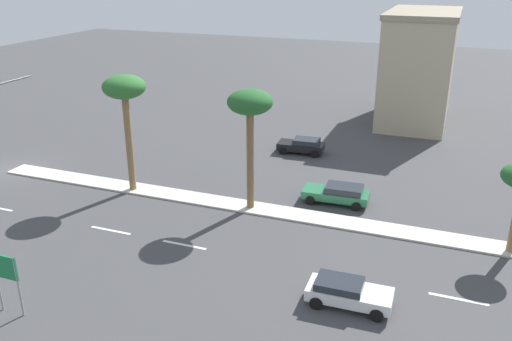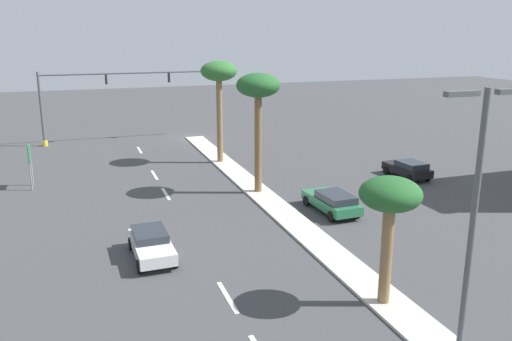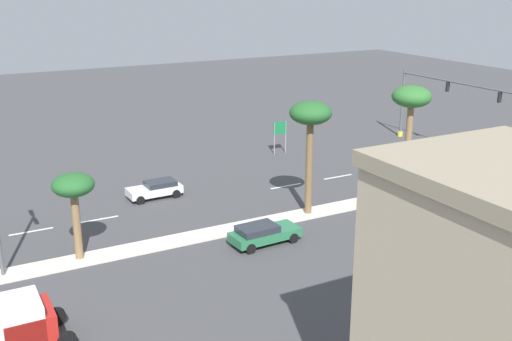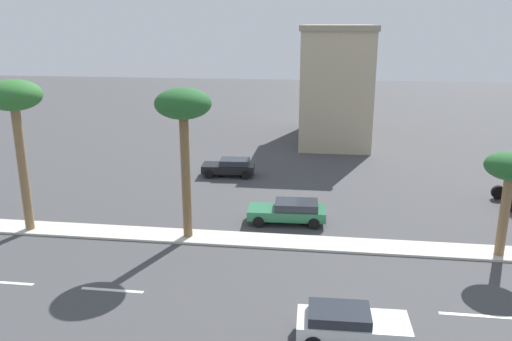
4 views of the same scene
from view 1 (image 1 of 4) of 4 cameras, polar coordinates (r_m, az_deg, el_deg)
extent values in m
plane|color=#424244|center=(34.12, 13.63, -6.18)|extent=(160.00, 160.00, 0.00)
cube|color=silver|center=(34.34, -15.12, -6.14)|extent=(0.20, 2.80, 0.01)
cube|color=silver|center=(31.86, -7.61, -7.81)|extent=(0.20, 2.80, 0.01)
cube|color=silver|center=(28.79, 20.64, -12.62)|extent=(0.20, 2.80, 0.01)
cylinder|color=gray|center=(27.36, -23.83, -11.25)|extent=(0.10, 0.10, 3.06)
cube|color=#19723F|center=(27.30, -25.07, -9.25)|extent=(0.08, 1.37, 1.19)
cube|color=tan|center=(57.11, 16.83, 10.19)|extent=(12.39, 6.35, 10.43)
cube|color=gray|center=(56.38, 17.44, 15.63)|extent=(12.69, 6.65, 0.50)
cylinder|color=olive|center=(38.48, -13.29, 2.85)|extent=(0.48, 0.48, 6.91)
ellipsoid|color=#2D6B2D|center=(37.44, -13.80, 8.61)|extent=(2.92, 2.92, 1.61)
cylinder|color=brown|center=(34.65, -0.61, 1.13)|extent=(0.48, 0.48, 6.64)
ellipsoid|color=#235B28|center=(33.52, -0.64, 7.27)|extent=(2.87, 2.87, 1.58)
cube|color=silver|center=(26.69, 9.86, -12.78)|extent=(1.82, 4.07, 0.57)
cube|color=#262B33|center=(26.49, 8.83, -11.77)|extent=(1.60, 2.25, 0.38)
cylinder|color=black|center=(27.40, 13.11, -12.77)|extent=(0.24, 0.65, 0.64)
cylinder|color=black|center=(26.06, 12.64, -14.72)|extent=(0.24, 0.65, 0.64)
cylinder|color=black|center=(27.71, 7.20, -11.90)|extent=(0.24, 0.65, 0.64)
cylinder|color=black|center=(26.38, 6.40, -13.76)|extent=(0.24, 0.65, 0.64)
cube|color=#287047|center=(36.98, 8.43, -2.53)|extent=(2.01, 4.52, 0.55)
cube|color=#262B33|center=(36.71, 9.32, -1.93)|extent=(1.74, 2.52, 0.43)
cylinder|color=black|center=(36.58, 5.77, -3.14)|extent=(0.25, 0.65, 0.64)
cylinder|color=black|center=(38.11, 6.34, -2.12)|extent=(0.25, 0.65, 0.64)
cylinder|color=black|center=(36.13, 10.59, -3.75)|extent=(0.25, 0.65, 0.64)
cylinder|color=black|center=(37.68, 10.97, -2.69)|extent=(0.25, 0.65, 0.64)
cube|color=black|center=(46.17, 4.76, 2.58)|extent=(2.00, 4.00, 0.57)
cube|color=#262B33|center=(45.92, 5.37, 3.10)|extent=(1.71, 2.24, 0.42)
cylinder|color=black|center=(45.79, 2.86, 2.09)|extent=(0.26, 0.65, 0.64)
cylinder|color=black|center=(47.31, 3.36, 2.73)|extent=(0.26, 0.65, 0.64)
cylinder|color=black|center=(45.25, 6.21, 1.75)|extent=(0.26, 0.65, 0.64)
cylinder|color=black|center=(46.78, 6.60, 2.40)|extent=(0.26, 0.65, 0.64)
camera|label=2|loc=(28.21, 66.10, -1.25)|focal=36.98mm
camera|label=3|loc=(65.17, 32.12, 18.81)|focal=43.49mm
camera|label=4|loc=(8.21, -19.56, -11.30)|focal=36.42mm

